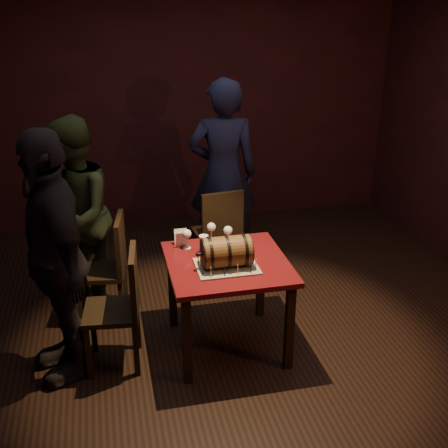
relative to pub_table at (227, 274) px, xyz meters
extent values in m
plane|color=black|center=(0.07, 0.19, -0.64)|extent=(5.00, 5.00, 0.00)
cube|color=black|center=(0.07, 2.69, 0.76)|extent=(5.00, 0.04, 2.80)
cube|color=black|center=(0.07, -2.31, 0.76)|extent=(5.00, 0.04, 2.80)
cube|color=#4B0C11|center=(0.00, 0.00, 0.09)|extent=(0.90, 0.90, 0.04)
cube|color=black|center=(-0.38, -0.38, -0.29)|extent=(0.06, 0.06, 0.71)
cube|color=black|center=(0.38, -0.38, -0.29)|extent=(0.06, 0.06, 0.71)
cube|color=black|center=(-0.38, 0.38, -0.29)|extent=(0.06, 0.06, 0.71)
cube|color=black|center=(0.38, 0.38, -0.29)|extent=(0.06, 0.06, 0.71)
cube|color=gray|center=(-0.03, -0.09, 0.12)|extent=(0.45, 0.35, 0.01)
cylinder|color=brown|center=(-0.03, -0.09, 0.24)|extent=(0.34, 0.23, 0.23)
cylinder|color=black|center=(-0.15, -0.09, 0.24)|extent=(0.02, 0.24, 0.24)
cylinder|color=black|center=(-0.03, -0.09, 0.24)|extent=(0.02, 0.24, 0.24)
cylinder|color=black|center=(0.10, -0.09, 0.24)|extent=(0.02, 0.24, 0.24)
cylinder|color=black|center=(-0.20, -0.09, 0.24)|extent=(0.01, 0.22, 0.22)
cylinder|color=black|center=(0.15, -0.09, 0.24)|extent=(0.01, 0.22, 0.22)
cylinder|color=black|center=(-0.22, -0.09, 0.24)|extent=(0.04, 0.02, 0.02)
sphere|color=black|center=(-0.24, -0.09, 0.24)|extent=(0.03, 0.03, 0.03)
cylinder|color=#DED384|center=(-0.17, -0.24, 0.16)|extent=(0.01, 0.01, 0.08)
cylinder|color=black|center=(-0.17, -0.24, 0.21)|extent=(0.00, 0.00, 0.01)
cylinder|color=black|center=(-0.08, -0.24, 0.16)|extent=(0.01, 0.01, 0.08)
cylinder|color=black|center=(-0.08, -0.24, 0.21)|extent=(0.00, 0.00, 0.01)
cylinder|color=#DED384|center=(0.02, -0.24, 0.16)|extent=(0.01, 0.01, 0.08)
cylinder|color=black|center=(0.02, -0.24, 0.21)|extent=(0.00, 0.00, 0.01)
cylinder|color=black|center=(0.12, -0.24, 0.16)|extent=(0.01, 0.01, 0.08)
cylinder|color=black|center=(0.12, -0.24, 0.21)|extent=(0.00, 0.00, 0.01)
cylinder|color=#DED384|center=(0.17, -0.19, 0.16)|extent=(0.01, 0.01, 0.08)
cylinder|color=black|center=(0.17, -0.19, 0.21)|extent=(0.00, 0.00, 0.01)
cylinder|color=black|center=(0.17, -0.09, 0.16)|extent=(0.01, 0.01, 0.08)
cylinder|color=black|center=(0.17, -0.09, 0.21)|extent=(0.00, 0.00, 0.01)
cylinder|color=#DED384|center=(0.17, 0.01, 0.16)|extent=(0.01, 0.01, 0.08)
cylinder|color=black|center=(0.17, 0.01, 0.21)|extent=(0.00, 0.00, 0.01)
cylinder|color=black|center=(0.12, 0.05, 0.16)|extent=(0.01, 0.01, 0.08)
cylinder|color=black|center=(0.12, 0.05, 0.21)|extent=(0.00, 0.00, 0.01)
cylinder|color=#DED384|center=(0.02, 0.05, 0.16)|extent=(0.01, 0.01, 0.08)
cylinder|color=black|center=(0.02, 0.05, 0.21)|extent=(0.00, 0.00, 0.01)
cylinder|color=black|center=(-0.07, 0.05, 0.16)|extent=(0.01, 0.01, 0.08)
cylinder|color=black|center=(-0.07, 0.05, 0.21)|extent=(0.00, 0.00, 0.01)
cylinder|color=#DED384|center=(-0.17, 0.05, 0.16)|extent=(0.01, 0.01, 0.08)
cylinder|color=black|center=(-0.17, 0.05, 0.21)|extent=(0.00, 0.00, 0.01)
cylinder|color=black|center=(-0.22, 0.01, 0.16)|extent=(0.01, 0.01, 0.08)
cylinder|color=black|center=(-0.22, 0.01, 0.21)|extent=(0.00, 0.00, 0.01)
cylinder|color=#DED384|center=(-0.22, -0.09, 0.16)|extent=(0.01, 0.01, 0.08)
cylinder|color=black|center=(-0.22, -0.09, 0.21)|extent=(0.00, 0.00, 0.01)
cylinder|color=black|center=(-0.22, -0.19, 0.16)|extent=(0.01, 0.01, 0.08)
cylinder|color=black|center=(-0.22, -0.19, 0.21)|extent=(0.00, 0.00, 0.01)
cylinder|color=silver|center=(-0.26, 0.29, 0.11)|extent=(0.06, 0.06, 0.01)
cylinder|color=silver|center=(-0.26, 0.29, 0.16)|extent=(0.01, 0.01, 0.09)
sphere|color=silver|center=(-0.26, 0.29, 0.23)|extent=(0.07, 0.07, 0.07)
sphere|color=#591114|center=(-0.26, 0.29, 0.23)|extent=(0.05, 0.05, 0.05)
cylinder|color=silver|center=(-0.05, 0.38, 0.11)|extent=(0.06, 0.06, 0.01)
cylinder|color=silver|center=(-0.05, 0.38, 0.16)|extent=(0.01, 0.01, 0.09)
sphere|color=silver|center=(-0.05, 0.38, 0.23)|extent=(0.07, 0.07, 0.07)
cylinder|color=silver|center=(0.07, 0.28, 0.11)|extent=(0.06, 0.06, 0.01)
cylinder|color=silver|center=(0.07, 0.28, 0.16)|extent=(0.01, 0.01, 0.09)
sphere|color=silver|center=(0.07, 0.28, 0.23)|extent=(0.07, 0.07, 0.07)
sphere|color=#BF594C|center=(0.07, 0.28, 0.23)|extent=(0.05, 0.05, 0.05)
cylinder|color=silver|center=(-0.15, 0.17, 0.18)|extent=(0.07, 0.07, 0.15)
cylinder|color=#9E5414|center=(-0.15, 0.17, 0.17)|extent=(0.06, 0.06, 0.11)
cylinder|color=white|center=(-0.15, 0.17, 0.23)|extent=(0.06, 0.06, 0.02)
cube|color=black|center=(0.16, 1.17, -0.19)|extent=(0.45, 0.45, 0.04)
cube|color=black|center=(0.31, 1.36, -0.43)|extent=(0.04, 0.04, 0.43)
cube|color=black|center=(-0.03, 1.32, -0.43)|extent=(0.04, 0.04, 0.43)
cube|color=black|center=(0.35, 1.03, -0.43)|extent=(0.04, 0.04, 0.43)
cube|color=black|center=(0.01, 0.98, -0.43)|extent=(0.04, 0.04, 0.43)
cube|color=black|center=(0.18, 0.99, 0.06)|extent=(0.40, 0.09, 0.46)
cube|color=black|center=(-0.95, 0.63, -0.19)|extent=(0.46, 0.46, 0.04)
cube|color=black|center=(-1.09, 0.82, -0.43)|extent=(0.04, 0.04, 0.43)
cube|color=black|center=(-1.14, 0.48, -0.43)|extent=(0.04, 0.04, 0.43)
cube|color=black|center=(-0.75, 0.77, -0.43)|extent=(0.04, 0.04, 0.43)
cube|color=black|center=(-0.80, 0.43, -0.43)|extent=(0.04, 0.04, 0.43)
cube|color=black|center=(-0.77, 0.60, 0.06)|extent=(0.10, 0.40, 0.46)
cube|color=black|center=(-0.88, -0.03, -0.19)|extent=(0.44, 0.44, 0.04)
cube|color=black|center=(-1.03, 0.15, -0.43)|extent=(0.04, 0.04, 0.43)
cube|color=black|center=(-1.07, -0.19, -0.43)|extent=(0.04, 0.04, 0.43)
cube|color=black|center=(-0.70, 0.12, -0.43)|extent=(0.04, 0.04, 0.43)
cube|color=black|center=(-0.73, -0.22, -0.43)|extent=(0.04, 0.04, 0.43)
cube|color=black|center=(-0.70, -0.05, 0.06)|extent=(0.08, 0.40, 0.46)
imported|color=#191A33|center=(0.30, 1.49, 0.30)|extent=(0.74, 0.54, 1.88)
imported|color=#333D1E|center=(-1.13, 0.92, 0.21)|extent=(0.67, 0.85, 1.70)
imported|color=black|center=(-1.23, -0.02, 0.28)|extent=(0.75, 1.17, 1.85)
camera|label=1|loc=(-0.85, -3.67, 2.03)|focal=45.00mm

